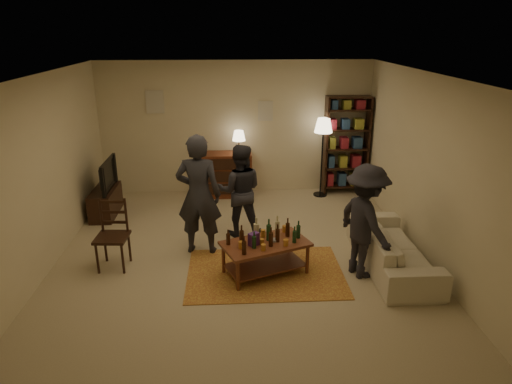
{
  "coord_description": "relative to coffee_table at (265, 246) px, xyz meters",
  "views": [
    {
      "loc": [
        -0.11,
        -6.21,
        3.31
      ],
      "look_at": [
        0.25,
        0.1,
        1.01
      ],
      "focal_mm": 32.0,
      "sensor_mm": 36.0,
      "label": 1
    }
  ],
  "objects": [
    {
      "name": "rug",
      "position": [
        0.0,
        -0.0,
        -0.42
      ],
      "size": [
        2.2,
        1.5,
        0.01
      ],
      "primitive_type": "cube",
      "color": "#953C20",
      "rests_on": "ground"
    },
    {
      "name": "person_left",
      "position": [
        -0.95,
        0.74,
        0.51
      ],
      "size": [
        0.73,
        0.53,
        1.86
      ],
      "primitive_type": "imported",
      "rotation": [
        0.0,
        0.0,
        3.01
      ],
      "color": "#25262D",
      "rests_on": "ground"
    },
    {
      "name": "person_by_sofa",
      "position": [
        1.36,
        -0.09,
        0.38
      ],
      "size": [
        0.91,
        1.18,
        1.61
      ],
      "primitive_type": "imported",
      "rotation": [
        0.0,
        0.0,
        1.91
      ],
      "color": "#232229",
      "rests_on": "ground"
    },
    {
      "name": "dresser",
      "position": [
        -0.53,
        3.23,
        0.05
      ],
      "size": [
        1.0,
        0.5,
        1.36
      ],
      "color": "brown",
      "rests_on": "ground"
    },
    {
      "name": "person_right",
      "position": [
        -0.32,
        1.33,
        0.35
      ],
      "size": [
        0.78,
        0.63,
        1.55
      ],
      "primitive_type": "imported",
      "rotation": [
        0.0,
        0.0,
        3.09
      ],
      "color": "#292931",
      "rests_on": "ground"
    },
    {
      "name": "room_shell",
      "position": [
        -0.99,
        3.49,
        1.39
      ],
      "size": [
        6.0,
        6.0,
        6.0
      ],
      "color": "beige",
      "rests_on": "ground"
    },
    {
      "name": "floor_lamp",
      "position": [
        1.38,
        3.11,
        0.94
      ],
      "size": [
        0.36,
        0.36,
        1.61
      ],
      "color": "black",
      "rests_on": "ground"
    },
    {
      "name": "coffee_table",
      "position": [
        0.0,
        0.0,
        0.0
      ],
      "size": [
        1.33,
        1.04,
        0.82
      ],
      "rotation": [
        0.0,
        0.0,
        0.38
      ],
      "color": "brown",
      "rests_on": "ground"
    },
    {
      "name": "bookshelf",
      "position": [
        1.9,
        3.29,
        0.61
      ],
      "size": [
        0.9,
        0.34,
        2.02
      ],
      "color": "black",
      "rests_on": "ground"
    },
    {
      "name": "tv_stand",
      "position": [
        -2.79,
        2.31,
        -0.04
      ],
      "size": [
        0.4,
        1.0,
        1.06
      ],
      "color": "black",
      "rests_on": "ground"
    },
    {
      "name": "sofa",
      "position": [
        1.86,
        0.11,
        -0.12
      ],
      "size": [
        0.81,
        2.08,
        0.61
      ],
      "primitive_type": "imported",
      "rotation": [
        0.0,
        0.0,
        1.57
      ],
      "color": "beige",
      "rests_on": "ground"
    },
    {
      "name": "dining_chair",
      "position": [
        -2.17,
        0.36,
        0.12
      ],
      "size": [
        0.47,
        0.47,
        1.03
      ],
      "rotation": [
        0.0,
        0.0,
        -0.06
      ],
      "color": "black",
      "rests_on": "ground"
    },
    {
      "name": "floor",
      "position": [
        -0.34,
        0.51,
        -0.42
      ],
      "size": [
        6.0,
        6.0,
        0.0
      ],
      "primitive_type": "plane",
      "color": "#C6B793",
      "rests_on": "ground"
    }
  ]
}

